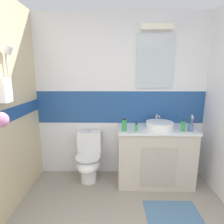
{
  "coord_description": "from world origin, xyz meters",
  "views": [
    {
      "loc": [
        -0.09,
        -0.4,
        1.61
      ],
      "look_at": [
        -0.13,
        1.99,
        1.11
      ],
      "focal_mm": 29.2,
      "sensor_mm": 36.0,
      "label": 1
    }
  ],
  "objects_px": {
    "soap_dispenser": "(183,126)",
    "mouthwash_bottle": "(124,125)",
    "perfume_flask_small": "(136,127)",
    "toilet": "(89,159)",
    "sink_basin": "(160,125)",
    "toothbrush_cup": "(191,127)"
  },
  "relations": [
    {
      "from": "sink_basin",
      "to": "perfume_flask_small",
      "type": "bearing_deg",
      "value": -155.68
    },
    {
      "from": "toothbrush_cup",
      "to": "mouthwash_bottle",
      "type": "distance_m",
      "value": 0.9
    },
    {
      "from": "toilet",
      "to": "perfume_flask_small",
      "type": "distance_m",
      "value": 0.9
    },
    {
      "from": "soap_dispenser",
      "to": "perfume_flask_small",
      "type": "xyz_separation_m",
      "value": [
        -0.63,
        -0.01,
        -0.01
      ]
    },
    {
      "from": "sink_basin",
      "to": "toothbrush_cup",
      "type": "bearing_deg",
      "value": -21.37
    },
    {
      "from": "toilet",
      "to": "soap_dispenser",
      "type": "relative_size",
      "value": 4.39
    },
    {
      "from": "soap_dispenser",
      "to": "sink_basin",
      "type": "bearing_deg",
      "value": 152.43
    },
    {
      "from": "perfume_flask_small",
      "to": "toilet",
      "type": "bearing_deg",
      "value": 164.88
    },
    {
      "from": "sink_basin",
      "to": "soap_dispenser",
      "type": "distance_m",
      "value": 0.32
    },
    {
      "from": "soap_dispenser",
      "to": "perfume_flask_small",
      "type": "relative_size",
      "value": 1.47
    },
    {
      "from": "toilet",
      "to": "sink_basin",
      "type": "bearing_deg",
      "value": -1.42
    },
    {
      "from": "mouthwash_bottle",
      "to": "toothbrush_cup",
      "type": "bearing_deg",
      "value": 0.31
    },
    {
      "from": "sink_basin",
      "to": "toothbrush_cup",
      "type": "distance_m",
      "value": 0.41
    },
    {
      "from": "mouthwash_bottle",
      "to": "sink_basin",
      "type": "bearing_deg",
      "value": 16.72
    },
    {
      "from": "toilet",
      "to": "soap_dispenser",
      "type": "height_order",
      "value": "soap_dispenser"
    },
    {
      "from": "sink_basin",
      "to": "mouthwash_bottle",
      "type": "bearing_deg",
      "value": -163.28
    },
    {
      "from": "soap_dispenser",
      "to": "mouthwash_bottle",
      "type": "xyz_separation_m",
      "value": [
        -0.8,
        -0.01,
        0.02
      ]
    },
    {
      "from": "toilet",
      "to": "toothbrush_cup",
      "type": "distance_m",
      "value": 1.54
    },
    {
      "from": "toothbrush_cup",
      "to": "perfume_flask_small",
      "type": "distance_m",
      "value": 0.74
    },
    {
      "from": "sink_basin",
      "to": "toilet",
      "type": "distance_m",
      "value": 1.18
    },
    {
      "from": "sink_basin",
      "to": "perfume_flask_small",
      "type": "xyz_separation_m",
      "value": [
        -0.35,
        -0.16,
        0.01
      ]
    },
    {
      "from": "soap_dispenser",
      "to": "perfume_flask_small",
      "type": "distance_m",
      "value": 0.63
    }
  ]
}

